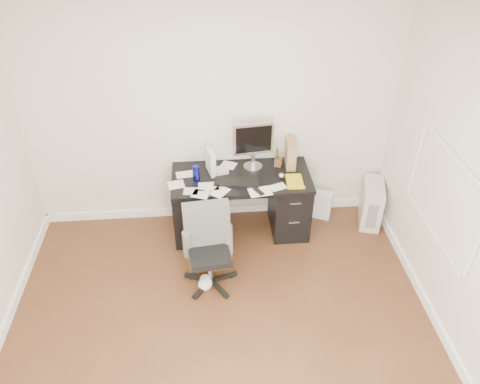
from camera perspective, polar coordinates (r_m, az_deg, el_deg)
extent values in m
plane|color=#4C2B18|center=(4.37, -2.04, -18.92)|extent=(4.00, 4.00, 0.00)
cube|color=silver|center=(5.03, -3.63, 9.68)|extent=(4.00, 0.02, 2.70)
cube|color=white|center=(2.66, -3.31, 16.74)|extent=(4.00, 4.00, 0.02)
cube|color=white|center=(5.72, -3.14, -2.15)|extent=(4.00, 0.03, 0.10)
cube|color=white|center=(4.79, 23.37, -15.50)|extent=(0.03, 4.00, 0.10)
cube|color=black|center=(5.06, 0.16, 1.75)|extent=(1.50, 0.70, 0.04)
cube|color=black|center=(5.27, -5.82, -1.92)|extent=(0.40, 0.60, 0.71)
cube|color=black|center=(5.34, 6.04, -1.31)|extent=(0.40, 0.60, 0.71)
cube|color=black|center=(5.48, -0.14, 1.31)|extent=(0.70, 0.03, 0.51)
cube|color=black|center=(4.93, -0.42, 1.21)|extent=(0.49, 0.23, 0.03)
sphere|color=#B0B0B4|center=(5.01, 5.05, 1.99)|extent=(0.08, 0.08, 0.07)
cylinder|color=navy|center=(4.96, -5.37, 2.31)|extent=(0.08, 0.08, 0.17)
cube|color=silver|center=(5.05, -3.61, 3.75)|extent=(0.16, 0.26, 0.28)
cube|color=#8E6445|center=(5.17, 6.18, 4.70)|extent=(0.15, 0.27, 0.31)
cube|color=gold|center=(4.96, 6.74, 1.30)|extent=(0.19, 0.24, 0.04)
cube|color=beige|center=(5.69, 15.73, -1.30)|extent=(0.35, 0.54, 0.50)
cube|color=silver|center=(5.67, 9.76, -1.50)|extent=(0.31, 0.27, 0.35)
cube|color=#462F15|center=(5.01, -4.03, -6.13)|extent=(0.51, 0.51, 0.45)
cube|color=slate|center=(5.61, 6.51, -2.36)|extent=(0.44, 0.39, 0.23)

